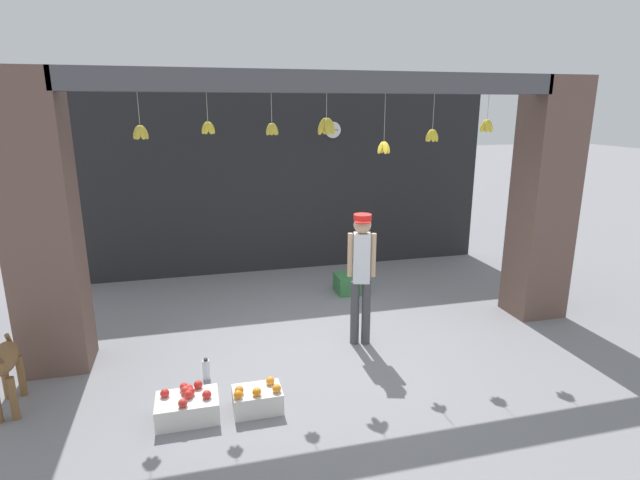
% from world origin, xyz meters
% --- Properties ---
extents(ground_plane, '(60.00, 60.00, 0.00)m').
position_xyz_m(ground_plane, '(0.00, 0.00, 0.00)').
color(ground_plane, gray).
extents(shop_back_wall, '(7.56, 0.12, 3.28)m').
position_xyz_m(shop_back_wall, '(0.00, 3.22, 1.64)').
color(shop_back_wall, '#232326').
rests_on(shop_back_wall, ground_plane).
extents(shop_pillar_left, '(0.70, 0.60, 3.28)m').
position_xyz_m(shop_pillar_left, '(-3.13, 0.30, 1.64)').
color(shop_pillar_left, brown).
rests_on(shop_pillar_left, ground_plane).
extents(shop_pillar_right, '(0.70, 0.60, 3.28)m').
position_xyz_m(shop_pillar_right, '(3.13, 0.30, 1.64)').
color(shop_pillar_right, brown).
rests_on(shop_pillar_right, ground_plane).
extents(storefront_awning, '(5.66, 0.29, 0.94)m').
position_xyz_m(storefront_awning, '(0.01, 0.12, 3.13)').
color(storefront_awning, '#4C4C51').
extents(dog, '(0.31, 0.85, 0.72)m').
position_xyz_m(dog, '(-3.40, -0.55, 0.49)').
color(dog, brown).
rests_on(dog, ground_plane).
extents(shopkeeper, '(0.33, 0.29, 1.66)m').
position_xyz_m(shopkeeper, '(0.39, -0.03, 0.98)').
color(shopkeeper, '#424247').
rests_on(shopkeeper, ground_plane).
extents(fruit_crate_oranges, '(0.47, 0.33, 0.30)m').
position_xyz_m(fruit_crate_oranges, '(-1.05, -1.15, 0.12)').
color(fruit_crate_oranges, silver).
rests_on(fruit_crate_oranges, ground_plane).
extents(fruit_crate_apples, '(0.59, 0.40, 0.29)m').
position_xyz_m(fruit_crate_apples, '(-1.71, -1.11, 0.12)').
color(fruit_crate_apples, silver).
rests_on(fruit_crate_apples, ground_plane).
extents(produce_box_green, '(0.42, 0.44, 0.29)m').
position_xyz_m(produce_box_green, '(0.80, 1.73, 0.15)').
color(produce_box_green, '#387A42').
rests_on(produce_box_green, ground_plane).
extents(water_bottle, '(0.08, 0.08, 0.24)m').
position_xyz_m(water_bottle, '(-1.51, -0.42, 0.11)').
color(water_bottle, silver).
rests_on(water_bottle, ground_plane).
extents(wall_clock, '(0.30, 0.03, 0.30)m').
position_xyz_m(wall_clock, '(0.91, 3.14, 2.50)').
color(wall_clock, black).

